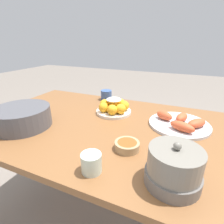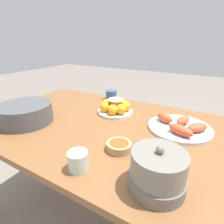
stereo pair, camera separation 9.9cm
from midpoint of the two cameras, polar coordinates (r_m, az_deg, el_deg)
The scene contains 9 objects.
ground_plane at distance 1.41m, azimuth -2.84°, elevation -31.51°, with size 12.00×12.00×0.00m, color slate.
dining_table at distance 0.97m, azimuth -3.57°, elevation -8.98°, with size 1.49×0.87×0.73m.
cake_plate at distance 1.07m, azimuth -2.08°, elevation 1.58°, with size 0.21×0.21×0.10m.
serving_bowl at distance 1.03m, azimuth -29.77°, elevation -1.33°, with size 0.28×0.28×0.10m.
sauce_bowl at distance 0.73m, azimuth 1.01°, elevation -10.94°, with size 0.10×0.10×0.03m.
seafood_platter at distance 0.96m, azimuth 18.65°, elevation -3.48°, with size 0.31×0.31×0.06m.
cup_near at distance 1.32m, azimuth -4.04°, elevation 5.53°, with size 0.08×0.08×0.07m.
cup_far at distance 0.62m, azimuth -11.47°, elevation -16.12°, with size 0.07×0.07×0.07m.
warming_pot at distance 0.57m, azimuth 14.74°, elevation -17.22°, with size 0.17×0.17×0.15m.
Camera 1 is at (-0.34, 0.76, 1.15)m, focal length 28.00 mm.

